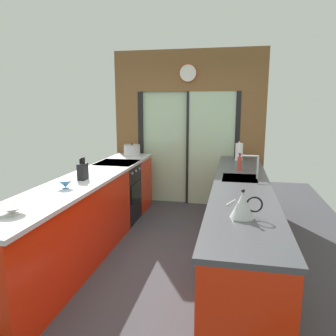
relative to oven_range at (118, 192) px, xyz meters
The scene contains 14 objects.
ground_plane 1.21m from the oven_range, 35.58° to the right, with size 5.04×7.60×0.02m, color #38383D.
back_wall_unit 1.81m from the oven_range, 51.68° to the left, with size 2.64×0.12×2.70m.
left_counter_run 1.12m from the oven_range, 90.08° to the right, with size 0.62×3.80×0.92m.
right_counter_run 2.05m from the oven_range, 27.56° to the right, with size 0.62×3.80×0.92m.
sink_faucet 2.19m from the oven_range, 19.59° to the right, with size 0.19×0.02×0.28m.
oven_range is the anchor object (origin of this frame).
mixing_bowl_near 2.44m from the oven_range, 89.56° to the right, with size 0.21×0.21×0.07m.
mixing_bowl_far 1.64m from the oven_range, 89.32° to the right, with size 0.16×0.16×0.09m.
knife_block 1.29m from the oven_range, 89.09° to the right, with size 0.08×0.14×0.26m.
stock_pot 0.88m from the oven_range, 88.46° to the left, with size 0.28×0.28×0.21m.
kettle 2.82m from the oven_range, 49.39° to the right, with size 0.27×0.19×0.23m.
soap_bottle_near 1.90m from the oven_range, ahead, with size 0.06×0.06×0.23m.
soap_bottle_far 2.06m from the oven_range, 24.12° to the left, with size 0.06×0.06×0.28m.
paper_towel_roll 1.98m from the oven_range, 17.22° to the left, with size 0.13×0.13×0.30m.
Camera 1 is at (0.81, -3.28, 1.77)m, focal length 34.48 mm.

